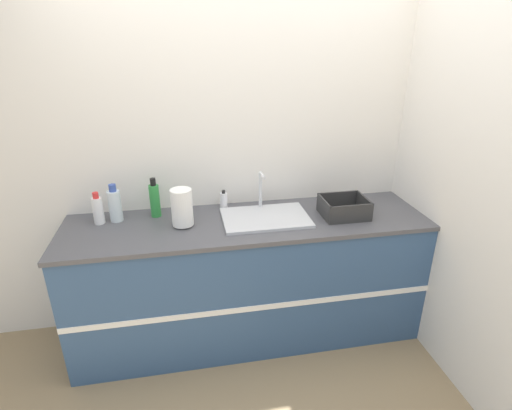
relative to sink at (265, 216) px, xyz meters
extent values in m
plane|color=#937A56|center=(-0.12, -0.32, -0.93)|extent=(12.00, 12.00, 0.00)
cube|color=silver|center=(-0.12, 0.34, 0.37)|extent=(4.79, 0.06, 2.60)
cube|color=silver|center=(1.11, 0.00, 0.37)|extent=(0.06, 2.63, 2.60)
cube|color=#33517A|center=(-0.12, 0.00, -0.49)|extent=(2.39, 0.63, 0.89)
cube|color=white|center=(-0.12, -0.31, -0.49)|extent=(2.39, 0.01, 0.04)
cube|color=#4C4C51|center=(-0.12, 0.00, -0.03)|extent=(2.41, 0.65, 0.03)
cube|color=silver|center=(0.00, -0.01, -0.01)|extent=(0.57, 0.39, 0.02)
cylinder|color=silver|center=(0.00, 0.17, 0.13)|extent=(0.02, 0.02, 0.25)
cylinder|color=silver|center=(0.00, 0.11, 0.25)|extent=(0.02, 0.11, 0.02)
cylinder|color=#4C4C51|center=(-0.54, -0.01, -0.01)|extent=(0.10, 0.10, 0.01)
cylinder|color=white|center=(-0.54, -0.01, 0.11)|extent=(0.14, 0.14, 0.24)
cube|color=#2D2D2D|center=(0.53, -0.05, -0.01)|extent=(0.30, 0.26, 0.01)
cube|color=#2D2D2D|center=(0.53, -0.17, 0.05)|extent=(0.30, 0.01, 0.11)
cube|color=#2D2D2D|center=(0.53, 0.07, 0.05)|extent=(0.30, 0.01, 0.11)
cube|color=#2D2D2D|center=(0.39, -0.05, 0.05)|extent=(0.01, 0.26, 0.11)
cube|color=#2D2D2D|center=(0.68, -0.05, 0.05)|extent=(0.01, 0.26, 0.11)
cylinder|color=white|center=(-1.08, 0.13, 0.07)|extent=(0.07, 0.07, 0.18)
cylinder|color=red|center=(-1.08, 0.13, 0.18)|extent=(0.04, 0.04, 0.04)
cylinder|color=#2D8C3D|center=(-0.72, 0.18, 0.09)|extent=(0.07, 0.07, 0.22)
cylinder|color=black|center=(-0.72, 0.18, 0.23)|extent=(0.04, 0.04, 0.05)
cylinder|color=silver|center=(-0.97, 0.15, 0.09)|extent=(0.08, 0.08, 0.21)
cylinder|color=#334C9E|center=(-0.97, 0.15, 0.21)|extent=(0.05, 0.05, 0.05)
cylinder|color=silver|center=(-0.25, 0.22, 0.04)|extent=(0.05, 0.05, 0.11)
cylinder|color=black|center=(-0.25, 0.22, 0.11)|extent=(0.02, 0.02, 0.02)
camera|label=1|loc=(-0.51, -2.36, 1.11)|focal=28.00mm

